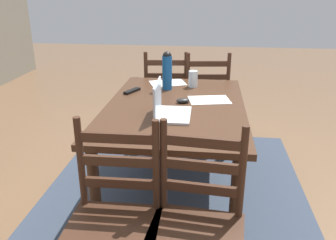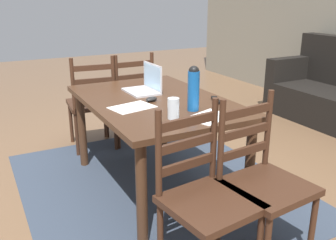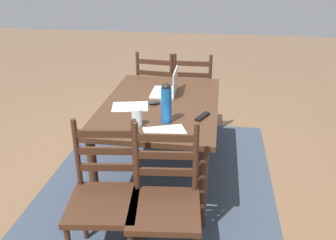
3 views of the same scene
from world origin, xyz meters
TOP-DOWN VIEW (x-y plane):
  - ground_plane at (0.00, 0.00)m, footprint 14.00×14.00m
  - area_rug at (0.00, 0.00)m, footprint 2.34×2.03m
  - dining_table at (0.00, 0.00)m, footprint 1.48×0.98m
  - chair_right_near at (1.03, -0.20)m, footprint 0.49×0.49m
  - chair_left_near at (-1.03, -0.20)m, footprint 0.48×0.48m
  - chair_right_far at (1.03, 0.19)m, footprint 0.48×0.48m
  - chair_left_far at (-1.03, 0.20)m, footprint 0.45×0.45m
  - laptop at (-0.23, 0.04)m, footprint 0.32×0.22m
  - water_bottle at (0.39, 0.11)m, footprint 0.08×0.08m
  - drinking_glass at (0.48, -0.10)m, footprint 0.08×0.08m
  - computer_mouse at (0.05, -0.05)m, footprint 0.09×0.11m
  - tv_remote at (0.27, 0.37)m, footprint 0.17×0.11m
  - paper_stack_left at (0.13, -0.24)m, footprint 0.27×0.33m
  - paper_stack_right at (0.57, 0.12)m, footprint 0.30×0.35m

SIDE VIEW (x-z plane):
  - ground_plane at x=0.00m, z-range 0.00..0.00m
  - area_rug at x=0.00m, z-range 0.00..0.01m
  - chair_right_near at x=1.03m, z-range -0.01..0.94m
  - chair_left_near at x=-1.03m, z-range -0.01..0.94m
  - chair_right_far at x=1.03m, z-range -0.01..0.94m
  - chair_left_far at x=-1.03m, z-range -0.01..0.94m
  - dining_table at x=0.00m, z-range 0.28..1.01m
  - paper_stack_left at x=0.13m, z-range 0.73..0.74m
  - paper_stack_right at x=0.57m, z-range 0.73..0.74m
  - tv_remote at x=0.27m, z-range 0.73..0.75m
  - computer_mouse at x=0.05m, z-range 0.73..0.77m
  - laptop at x=-0.23m, z-range 0.68..0.91m
  - drinking_glass at x=0.48m, z-range 0.73..0.87m
  - water_bottle at x=0.39m, z-range 0.74..1.05m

